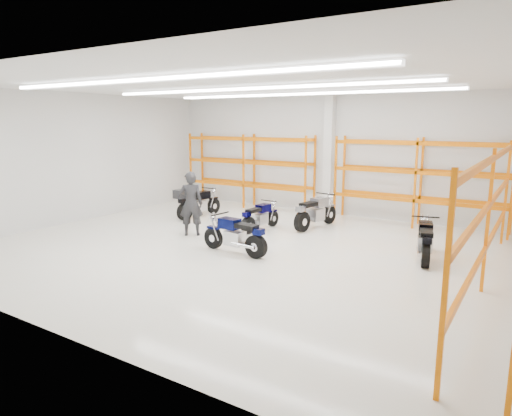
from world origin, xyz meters
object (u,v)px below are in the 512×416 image
Objects in this scene: motorcycle_back_b at (259,217)px; standing_man at (191,204)px; motorcycle_back_d at (425,242)px; motorcycle_main at (237,236)px; motorcycle_back_c at (314,213)px; motorcycle_back_a at (196,203)px; structural_column at (329,155)px.

standing_man is (-1.45, -1.67, 0.57)m from motorcycle_back_b.
motorcycle_back_d reaches higher than motorcycle_back_b.
motorcycle_main is 3.90m from motorcycle_back_c.
motorcycle_back_d is 6.89m from standing_man.
structural_column is at bearing 40.96° from motorcycle_back_a.
structural_column is at bearing 91.38° from motorcycle_main.
motorcycle_main is 1.06× the size of standing_man.
structural_column is at bearing 104.00° from motorcycle_back_c.
structural_column is at bearing 137.41° from motorcycle_back_d.
motorcycle_back_a is 0.49× the size of structural_column.
motorcycle_main reaches higher than motorcycle_back_b.
motorcycle_main is 4.97m from motorcycle_back_a.
motorcycle_back_b is at bearing -167.02° from standing_man.
motorcycle_back_b is at bearing -136.84° from motorcycle_back_c.
motorcycle_back_a reaches higher than motorcycle_back_d.
motorcycle_back_a is 2.67m from standing_man.
structural_column is (0.76, 3.73, 1.81)m from motorcycle_back_b.
motorcycle_main is 4.88m from motorcycle_back_d.
motorcycle_back_c reaches higher than motorcycle_back_b.
standing_man reaches higher than motorcycle_back_c.
motorcycle_back_c is 0.50× the size of structural_column.
motorcycle_back_d is at bearing -23.79° from motorcycle_back_c.
motorcycle_back_b is at bearing -8.03° from motorcycle_back_a.
motorcycle_back_a reaches higher than motorcycle_main.
motorcycle_back_b is 0.94× the size of standing_man.
motorcycle_back_a is at bearing 171.97° from motorcycle_back_b.
motorcycle_main is 1.12× the size of motorcycle_back_b.
motorcycle_back_a is 1.07× the size of motorcycle_back_d.
standing_man is (-6.76, -1.22, 0.52)m from motorcycle_back_d.
motorcycle_back_a is 0.99× the size of motorcycle_back_c.
motorcycle_back_c is (4.41, 0.86, -0.03)m from motorcycle_back_a.
motorcycle_main is 0.96× the size of motorcycle_back_a.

